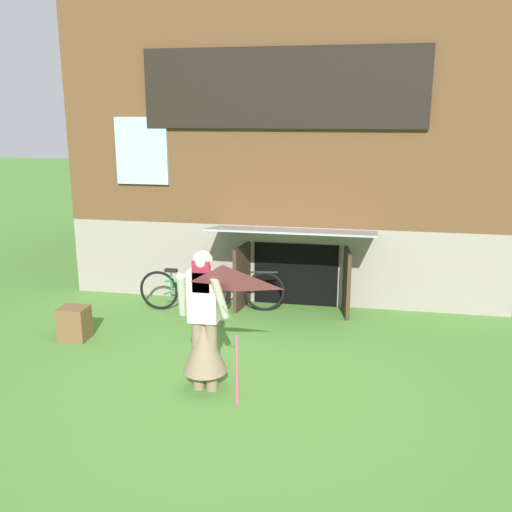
{
  "coord_description": "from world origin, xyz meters",
  "views": [
    {
      "loc": [
        1.3,
        -6.09,
        3.18
      ],
      "look_at": [
        -0.07,
        1.12,
        1.3
      ],
      "focal_mm": 39.85,
      "sensor_mm": 36.0,
      "label": 1
    }
  ],
  "objects": [
    {
      "name": "ground_plane",
      "position": [
        0.0,
        0.0,
        0.0
      ],
      "size": [
        60.0,
        60.0,
        0.0
      ],
      "primitive_type": "plane",
      "color": "#4C7F33"
    },
    {
      "name": "log_house",
      "position": [
        -0.0,
        5.56,
        2.67
      ],
      "size": [
        7.41,
        6.24,
        5.33
      ],
      "color": "gray",
      "rests_on": "ground_plane"
    },
    {
      "name": "person",
      "position": [
        -0.42,
        -0.21,
        0.71
      ],
      "size": [
        0.61,
        0.53,
        1.68
      ],
      "rotation": [
        0.0,
        0.0,
        0.33
      ],
      "color": "#7F6B51",
      "rests_on": "ground_plane"
    },
    {
      "name": "kite",
      "position": [
        -0.05,
        -0.76,
        1.29
      ],
      "size": [
        0.87,
        0.94,
        1.55
      ],
      "color": "#E54C7F",
      "rests_on": "ground_plane"
    },
    {
      "name": "bicycle_black",
      "position": [
        -0.65,
        2.5,
        0.35
      ],
      "size": [
        1.55,
        0.28,
        0.71
      ],
      "rotation": [
        0.0,
        0.0,
        0.15
      ],
      "color": "black",
      "rests_on": "ground_plane"
    },
    {
      "name": "bicycle_green",
      "position": [
        -1.47,
        2.31,
        0.34
      ],
      "size": [
        1.54,
        0.08,
        0.7
      ],
      "rotation": [
        0.0,
        0.0,
        -0.01
      ],
      "color": "black",
      "rests_on": "ground_plane"
    },
    {
      "name": "wooden_crate",
      "position": [
        -2.66,
        0.89,
        0.24
      ],
      "size": [
        0.39,
        0.33,
        0.48
      ],
      "primitive_type": "cube",
      "color": "brown",
      "rests_on": "ground_plane"
    }
  ]
}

